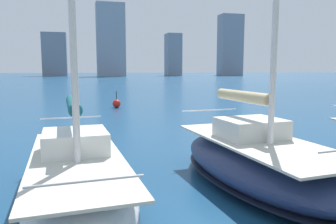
% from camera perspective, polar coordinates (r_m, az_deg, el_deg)
% --- Properties ---
extents(city_skyline, '(165.55, 21.64, 52.12)m').
position_cam_1_polar(city_skyline, '(162.63, -17.94, 12.37)').
color(city_skyline, gray).
rests_on(city_skyline, ground).
extents(sailboat_tan, '(3.43, 7.04, 10.24)m').
position_cam_1_polar(sailboat_tan, '(9.70, 15.32, -8.12)').
color(sailboat_tan, navy).
rests_on(sailboat_tan, ground).
extents(sailboat_teal, '(3.04, 7.46, 13.04)m').
position_cam_1_polar(sailboat_teal, '(8.51, -15.54, -10.49)').
color(sailboat_teal, white).
rests_on(sailboat_teal, ground).
extents(channel_buoy, '(0.70, 0.70, 1.40)m').
position_cam_1_polar(channel_buoy, '(28.62, -8.96, 1.47)').
color(channel_buoy, red).
rests_on(channel_buoy, ground).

